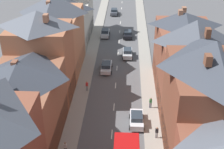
# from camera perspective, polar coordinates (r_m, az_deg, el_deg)

# --- Properties ---
(pavement_left) EXTENTS (2.20, 104.00, 0.14)m
(pavement_left) POSITION_cam_1_polar(r_m,az_deg,el_deg) (56.86, -4.16, 2.28)
(pavement_left) COLOR gray
(pavement_left) RESTS_ON ground
(pavement_right) EXTENTS (2.20, 104.00, 0.14)m
(pavement_right) POSITION_cam_1_polar(r_m,az_deg,el_deg) (56.58, 6.16, 2.05)
(pavement_right) COLOR gray
(pavement_right) RESTS_ON ground
(centre_line_dashes) EXTENTS (0.14, 97.80, 0.01)m
(centre_line_dashes) POSITION_cam_1_polar(r_m,az_deg,el_deg) (54.74, 0.91, 1.18)
(centre_line_dashes) COLOR silver
(centre_line_dashes) RESTS_ON ground
(terrace_row_left) EXTENTS (8.00, 67.93, 14.39)m
(terrace_row_left) POSITION_cam_1_polar(r_m,az_deg,el_deg) (42.01, -13.69, 0.76)
(terrace_row_left) COLOR #935138
(terrace_row_left) RESTS_ON ground
(terrace_row_right) EXTENTS (8.00, 50.19, 13.78)m
(terrace_row_right) POSITION_cam_1_polar(r_m,az_deg,el_deg) (32.06, 18.15, -9.87)
(terrace_row_right) COLOR #BCB7A8
(terrace_row_right) RESTS_ON ground
(car_near_blue) EXTENTS (1.90, 4.14, 1.69)m
(car_near_blue) POSITION_cam_1_polar(r_m,az_deg,el_deg) (58.57, 2.85, 3.99)
(car_near_blue) COLOR #B7BABF
(car_near_blue) RESTS_ON ground
(car_near_silver) EXTENTS (1.90, 3.88, 1.69)m
(car_near_silver) POSITION_cam_1_polar(r_m,az_deg,el_deg) (40.84, 4.52, -8.13)
(car_near_silver) COLOR silver
(car_near_silver) RESTS_ON ground
(car_parked_left_a) EXTENTS (1.90, 3.96, 1.60)m
(car_parked_left_a) POSITION_cam_1_polar(r_m,az_deg,el_deg) (67.58, 2.90, 7.40)
(car_parked_left_a) COLOR black
(car_parked_left_a) RESTS_ON ground
(car_parked_right_a) EXTENTS (1.90, 4.08, 1.63)m
(car_parked_right_a) POSITION_cam_1_polar(r_m,az_deg,el_deg) (82.61, 0.41, 11.43)
(car_parked_right_a) COLOR #4C515B
(car_parked_right_a) RESTS_ON ground
(car_parked_left_b) EXTENTS (1.90, 4.46, 1.58)m
(car_parked_left_b) POSITION_cam_1_polar(r_m,az_deg,el_deg) (53.51, -1.05, 1.46)
(car_parked_left_b) COLOR silver
(car_parked_left_b) RESTS_ON ground
(car_mid_white) EXTENTS (1.90, 4.07, 1.67)m
(car_mid_white) POSITION_cam_1_polar(r_m,az_deg,el_deg) (68.08, -1.26, 7.62)
(car_mid_white) COLOR #B7BABF
(car_mid_white) RESTS_ON ground
(pedestrian_mid_left) EXTENTS (0.36, 0.22, 1.61)m
(pedestrian_mid_left) POSITION_cam_1_polar(r_m,az_deg,el_deg) (36.69, -8.52, -13.01)
(pedestrian_mid_left) COLOR #23232D
(pedestrian_mid_left) RESTS_ON pavement_left
(pedestrian_mid_right) EXTENTS (0.36, 0.22, 1.61)m
(pedestrian_mid_right) POSITION_cam_1_polar(r_m,az_deg,el_deg) (38.74, 8.18, -10.37)
(pedestrian_mid_right) COLOR gray
(pedestrian_mid_right) RESTS_ON pavement_right
(pedestrian_far_left) EXTENTS (0.36, 0.22, 1.61)m
(pedestrian_far_left) POSITION_cam_1_polar(r_m,az_deg,el_deg) (43.90, 7.07, -5.07)
(pedestrian_far_left) COLOR #3D4256
(pedestrian_far_left) RESTS_ON pavement_right
(pedestrian_far_right) EXTENTS (0.36, 0.22, 1.61)m
(pedestrian_far_right) POSITION_cam_1_polar(r_m,az_deg,el_deg) (47.61, -4.61, -2.01)
(pedestrian_far_right) COLOR gray
(pedestrian_far_right) RESTS_ON pavement_left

